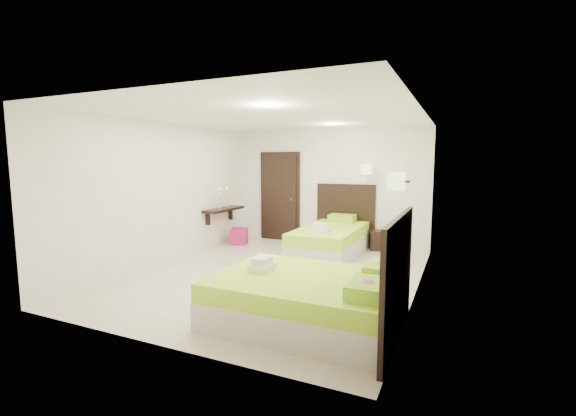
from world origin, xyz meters
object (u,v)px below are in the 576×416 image
at_px(nightstand, 381,240).
at_px(ottoman, 239,236).
at_px(bed_double, 313,297).
at_px(bed_single, 332,239).

distance_m(nightstand, ottoman, 3.18).
relative_size(bed_double, ottoman, 5.84).
bearing_deg(bed_single, bed_double, -75.69).
bearing_deg(nightstand, bed_single, -150.81).
bearing_deg(ottoman, bed_single, -2.76).
distance_m(bed_single, ottoman, 2.26).
bearing_deg(bed_double, bed_single, 104.31).
xyz_separation_m(bed_single, ottoman, (-2.26, 0.11, -0.15)).
height_order(bed_single, ottoman, bed_single).
bearing_deg(ottoman, nightstand, 14.67).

